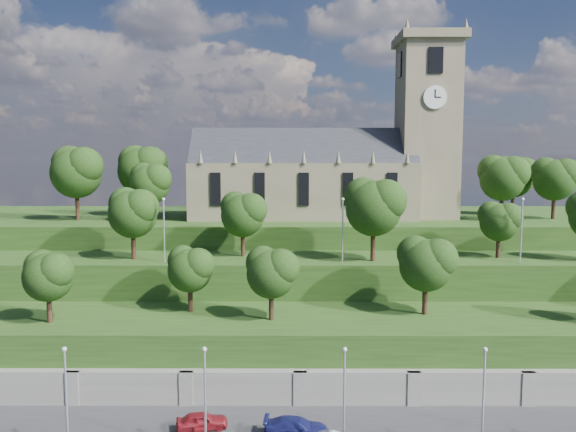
{
  "coord_description": "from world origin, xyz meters",
  "views": [
    {
      "loc": [
        -5.92,
        -36.24,
        23.56
      ],
      "look_at": [
        -6.12,
        30.0,
        16.83
      ],
      "focal_mm": 35.0,
      "sensor_mm": 36.0,
      "label": 1
    }
  ],
  "objects": [
    {
      "name": "retaining_wall",
      "position": [
        0.0,
        11.97,
        2.5
      ],
      "size": [
        160.0,
        2.1,
        5.0
      ],
      "color": "slate",
      "rests_on": "ground"
    },
    {
      "name": "embankment_lower",
      "position": [
        0.0,
        18.0,
        4.0
      ],
      "size": [
        160.0,
        12.0,
        8.0
      ],
      "primitive_type": "cube",
      "color": "#213E14",
      "rests_on": "ground"
    },
    {
      "name": "embankment_upper",
      "position": [
        0.0,
        29.0,
        6.0
      ],
      "size": [
        160.0,
        10.0,
        12.0
      ],
      "primitive_type": "cube",
      "color": "#213E14",
      "rests_on": "ground"
    },
    {
      "name": "hilltop",
      "position": [
        0.0,
        50.0,
        7.5
      ],
      "size": [
        160.0,
        32.0,
        15.0
      ],
      "primitive_type": "cube",
      "color": "#213E14",
      "rests_on": "ground"
    },
    {
      "name": "church",
      "position": [
        0.79,
        45.98,
        22.52
      ],
      "size": [
        38.6,
        12.35,
        27.6
      ],
      "color": "#6E624D",
      "rests_on": "hilltop"
    },
    {
      "name": "trees_lower",
      "position": [
        1.62,
        18.13,
        12.84
      ],
      "size": [
        67.11,
        8.67,
        7.92
      ],
      "color": "black",
      "rests_on": "embankment_lower"
    },
    {
      "name": "trees_upper",
      "position": [
        1.55,
        27.95,
        17.69
      ],
      "size": [
        58.62,
        8.78,
        9.51
      ],
      "color": "black",
      "rests_on": "embankment_upper"
    },
    {
      "name": "trees_hilltop",
      "position": [
        -5.17,
        44.66,
        21.55
      ],
      "size": [
        74.72,
        15.73,
        10.66
      ],
      "color": "black",
      "rests_on": "hilltop"
    },
    {
      "name": "lamp_posts_promenade",
      "position": [
        -2.0,
        2.5,
        6.73
      ],
      "size": [
        60.36,
        0.36,
        8.24
      ],
      "color": "#B2B2B7",
      "rests_on": "promenade"
    },
    {
      "name": "lamp_posts_upper",
      "position": [
        0.0,
        26.0,
        16.24
      ],
      "size": [
        40.36,
        0.36,
        7.29
      ],
      "color": "#B2B2B7",
      "rests_on": "embankment_upper"
    },
    {
      "name": "car_left",
      "position": [
        -12.94,
        6.72,
        2.7
      ],
      "size": [
        4.36,
        2.55,
        1.39
      ],
      "primitive_type": "imported",
      "rotation": [
        0.0,
        0.0,
        1.81
      ],
      "color": "maroon",
      "rests_on": "promenade"
    },
    {
      "name": "car_right",
      "position": [
        -5.39,
        5.55,
        2.74
      ],
      "size": [
        5.25,
        2.46,
        1.48
      ],
      "primitive_type": "imported",
      "rotation": [
        0.0,
        0.0,
        1.5
      ],
      "color": "navy",
      "rests_on": "promenade"
    }
  ]
}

